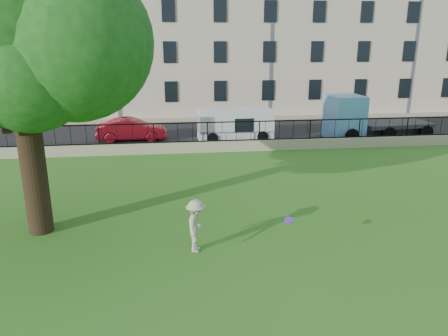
{
  "coord_description": "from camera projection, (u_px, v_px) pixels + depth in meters",
  "views": [
    {
      "loc": [
        -2.01,
        -12.15,
        6.32
      ],
      "look_at": [
        -0.09,
        3.5,
        1.57
      ],
      "focal_mm": 35.0,
      "sensor_mm": 36.0,
      "label": 1
    }
  ],
  "objects": [
    {
      "name": "ground",
      "position": [
        241.0,
        248.0,
        13.61
      ],
      "size": [
        120.0,
        120.0,
        0.0
      ],
      "primitive_type": "plane",
      "color": "#2F6D1A",
      "rests_on": "ground"
    },
    {
      "name": "blue_truck",
      "position": [
        378.0,
        116.0,
        28.2
      ],
      "size": [
        6.84,
        2.92,
        2.8
      ],
      "primitive_type": "cube",
      "rotation": [
        0.0,
        0.0,
        0.08
      ],
      "color": "#5A9BD4",
      "rests_on": "street"
    },
    {
      "name": "man",
      "position": [
        196.0,
        226.0,
        13.21
      ],
      "size": [
        0.82,
        1.18,
        1.66
      ],
      "primitive_type": "imported",
      "rotation": [
        0.0,
        0.0,
        1.37
      ],
      "color": "#B9B096",
      "rests_on": "ground"
    },
    {
      "name": "frisbee",
      "position": [
        289.0,
        220.0,
        12.73
      ],
      "size": [
        0.36,
        0.35,
        0.12
      ],
      "primitive_type": "cylinder",
      "rotation": [
        0.21,
        -0.14,
        0.42
      ],
      "color": "#6823CA"
    },
    {
      "name": "iron_railing",
      "position": [
        207.0,
        132.0,
        24.68
      ],
      "size": [
        50.0,
        0.05,
        1.13
      ],
      "color": "black",
      "rests_on": "retaining_wall"
    },
    {
      "name": "retaining_wall",
      "position": [
        208.0,
        147.0,
        24.92
      ],
      "size": [
        50.0,
        0.4,
        0.6
      ],
      "primitive_type": "cube",
      "color": "gray",
      "rests_on": "ground"
    },
    {
      "name": "red_sedan",
      "position": [
        132.0,
        130.0,
        27.51
      ],
      "size": [
        4.32,
        1.54,
        1.42
      ],
      "primitive_type": "imported",
      "rotation": [
        0.0,
        0.0,
        1.58
      ],
      "color": "maroon",
      "rests_on": "street"
    },
    {
      "name": "white_van",
      "position": [
        235.0,
        125.0,
        27.61
      ],
      "size": [
        4.72,
        2.01,
        1.95
      ],
      "primitive_type": "cube",
      "rotation": [
        0.0,
        0.0,
        0.04
      ],
      "color": "silver",
      "rests_on": "street"
    },
    {
      "name": "building_row",
      "position": [
        191.0,
        30.0,
        37.81
      ],
      "size": [
        56.4,
        10.4,
        13.8
      ],
      "color": "beige",
      "rests_on": "ground"
    },
    {
      "name": "tree",
      "position": [
        10.0,
        21.0,
        12.91
      ],
      "size": [
        8.16,
        6.36,
        10.16
      ],
      "color": "black",
      "rests_on": "ground"
    },
    {
      "name": "street",
      "position": [
        202.0,
        134.0,
        29.48
      ],
      "size": [
        60.0,
        9.0,
        0.01
      ],
      "primitive_type": "cube",
      "color": "black",
      "rests_on": "ground"
    },
    {
      "name": "sidewalk",
      "position": [
        197.0,
        120.0,
        34.4
      ],
      "size": [
        60.0,
        1.4,
        0.12
      ],
      "primitive_type": "cube",
      "color": "gray",
      "rests_on": "ground"
    }
  ]
}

